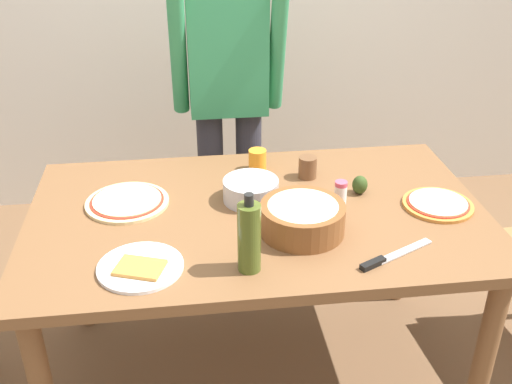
{
  "coord_description": "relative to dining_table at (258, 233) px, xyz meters",
  "views": [
    {
      "loc": [
        -0.24,
        -1.8,
        1.83
      ],
      "look_at": [
        0.0,
        0.05,
        0.81
      ],
      "focal_mm": 42.28,
      "sensor_mm": 36.0,
      "label": 1
    }
  ],
  "objects": [
    {
      "name": "salt_shaker",
      "position": [
        0.29,
        -0.02,
        0.14
      ],
      "size": [
        0.04,
        0.04,
        0.11
      ],
      "color": "white",
      "rests_on": "dining_table"
    },
    {
      "name": "ground",
      "position": [
        0.0,
        0.0,
        -0.67
      ],
      "size": [
        8.0,
        8.0,
        0.0
      ],
      "primitive_type": "plane",
      "color": "brown"
    },
    {
      "name": "dining_table",
      "position": [
        0.0,
        0.0,
        0.0
      ],
      "size": [
        1.6,
        0.96,
        0.76
      ],
      "color": "brown",
      "rests_on": "ground"
    },
    {
      "name": "avocado",
      "position": [
        0.39,
        0.08,
        0.13
      ],
      "size": [
        0.06,
        0.06,
        0.07
      ],
      "primitive_type": "ellipsoid",
      "color": "#2D4219",
      "rests_on": "dining_table"
    },
    {
      "name": "chef_knife",
      "position": [
        0.36,
        -0.34,
        0.1
      ],
      "size": [
        0.27,
        0.15,
        0.02
      ],
      "color": "silver",
      "rests_on": "dining_table"
    },
    {
      "name": "pizza_cooked_on_tray",
      "position": [
        0.64,
        -0.05,
        0.1
      ],
      "size": [
        0.25,
        0.25,
        0.02
      ],
      "color": "#C67A33",
      "rests_on": "dining_table"
    },
    {
      "name": "popcorn_bowl",
      "position": [
        0.13,
        -0.15,
        0.15
      ],
      "size": [
        0.28,
        0.28,
        0.11
      ],
      "color": "brown",
      "rests_on": "dining_table"
    },
    {
      "name": "plate_with_slice",
      "position": [
        -0.39,
        -0.3,
        0.1
      ],
      "size": [
        0.26,
        0.26,
        0.02
      ],
      "color": "white",
      "rests_on": "dining_table"
    },
    {
      "name": "olive_oil_bottle",
      "position": [
        -0.07,
        -0.33,
        0.2
      ],
      "size": [
        0.07,
        0.07,
        0.26
      ],
      "color": "#47561E",
      "rests_on": "dining_table"
    },
    {
      "name": "mixing_bowl_steel",
      "position": [
        -0.01,
        0.08,
        0.13
      ],
      "size": [
        0.2,
        0.2,
        0.08
      ],
      "color": "#B7B7BC",
      "rests_on": "dining_table"
    },
    {
      "name": "person_cook",
      "position": [
        -0.03,
        0.76,
        0.27
      ],
      "size": [
        0.49,
        0.25,
        1.62
      ],
      "color": "#2D2D38",
      "rests_on": "ground"
    },
    {
      "name": "cup_orange",
      "position": [
        0.04,
        0.32,
        0.13
      ],
      "size": [
        0.07,
        0.07,
        0.08
      ],
      "primitive_type": "cylinder",
      "color": "orange",
      "rests_on": "dining_table"
    },
    {
      "name": "pizza_raw_on_board",
      "position": [
        -0.46,
        0.11,
        0.1
      ],
      "size": [
        0.3,
        0.3,
        0.02
      ],
      "color": "beige",
      "rests_on": "dining_table"
    },
    {
      "name": "cup_small_brown",
      "position": [
        0.22,
        0.24,
        0.13
      ],
      "size": [
        0.07,
        0.07,
        0.08
      ],
      "primitive_type": "cylinder",
      "color": "brown",
      "rests_on": "dining_table"
    }
  ]
}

